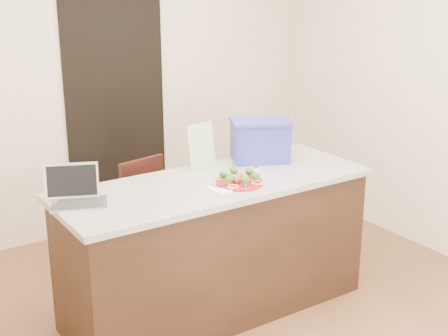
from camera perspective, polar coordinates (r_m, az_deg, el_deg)
ground at (r=4.19m, az=1.14°, el=-14.13°), size 4.00×4.00×0.00m
room_shell at (r=3.61m, az=1.30°, el=8.30°), size 4.00×4.00×4.00m
doorway at (r=5.48m, az=-9.78°, el=4.71°), size 0.90×0.02×2.00m
island at (r=4.15m, az=-0.79°, el=-7.17°), size 2.06×0.76×0.92m
plate at (r=3.92m, az=1.41°, el=-1.31°), size 0.30×0.30×0.02m
meatballs at (r=3.92m, az=1.36°, el=-0.90°), size 0.12×0.11×0.04m
broccoli at (r=3.91m, az=1.41°, el=-0.66°), size 0.25×0.25×0.04m
pepper_rings at (r=3.92m, az=1.41°, el=-1.17°), size 0.26×0.26×0.01m
napkin at (r=3.85m, az=0.03°, el=-1.83°), size 0.17×0.17×0.01m
fork at (r=3.84m, az=-0.32°, el=-1.75°), size 0.08×0.17×0.00m
knife at (r=3.84m, az=0.56°, el=-1.73°), size 0.04×0.22×0.01m
yogurt_bottle at (r=4.04m, az=2.95°, el=-0.46°), size 0.03×0.03×0.07m
laptop at (r=3.70m, az=-13.40°, el=-2.22°), size 0.37×0.36×0.22m
leaflet at (r=4.20m, az=-2.05°, el=2.03°), size 0.22×0.08×0.31m
blue_box at (r=4.38m, az=3.31°, el=2.58°), size 0.49×0.43×0.29m
chair at (r=4.70m, az=-6.89°, el=-3.84°), size 0.45×0.45×0.87m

